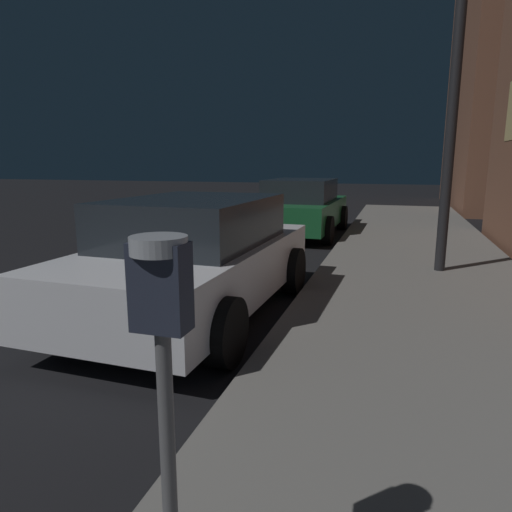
% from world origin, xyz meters
% --- Properties ---
extents(parking_meter, '(0.19, 0.19, 1.46)m').
position_xyz_m(parking_meter, '(4.43, 0.18, 1.25)').
color(parking_meter, '#59595B').
rests_on(parking_meter, sidewalk).
extents(car_white, '(2.17, 4.11, 1.43)m').
position_xyz_m(car_white, '(2.85, 3.84, 0.72)').
color(car_white, silver).
rests_on(car_white, ground).
extents(car_green, '(2.03, 4.15, 1.43)m').
position_xyz_m(car_green, '(2.85, 10.38, 0.71)').
color(car_green, '#19592D').
rests_on(car_green, ground).
extents(street_lamp, '(0.44, 0.44, 5.90)m').
position_xyz_m(street_lamp, '(5.89, 6.55, 4.02)').
color(street_lamp, black).
rests_on(street_lamp, sidewalk).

